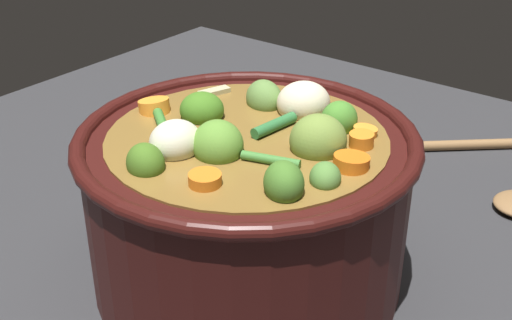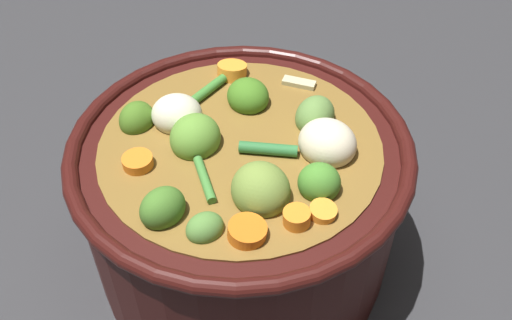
# 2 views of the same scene
# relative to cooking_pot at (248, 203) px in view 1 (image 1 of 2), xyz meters

# --- Properties ---
(ground_plane) EXTENTS (1.10, 1.10, 0.00)m
(ground_plane) POSITION_rel_cooking_pot_xyz_m (-0.00, 0.00, -0.08)
(ground_plane) COLOR #2D2D30
(cooking_pot) EXTENTS (0.29, 0.29, 0.17)m
(cooking_pot) POSITION_rel_cooking_pot_xyz_m (0.00, 0.00, 0.00)
(cooking_pot) COLOR #38110F
(cooking_pot) RESTS_ON ground_plane
(wooden_spoon) EXTENTS (0.24, 0.24, 0.01)m
(wooden_spoon) POSITION_rel_cooking_pot_xyz_m (0.31, -0.12, -0.07)
(wooden_spoon) COLOR olive
(wooden_spoon) RESTS_ON ground_plane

